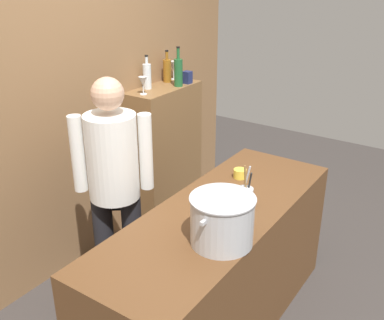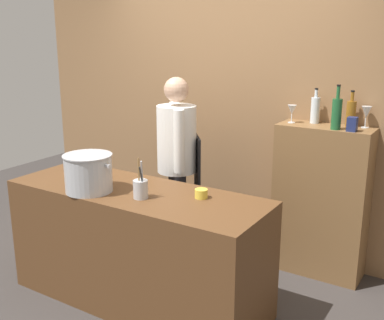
{
  "view_description": "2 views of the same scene",
  "coord_description": "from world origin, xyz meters",
  "views": [
    {
      "loc": [
        -2.1,
        -1.23,
        2.3
      ],
      "look_at": [
        0.28,
        0.39,
        1.04
      ],
      "focal_mm": 42.5,
      "sensor_mm": 36.0,
      "label": 1
    },
    {
      "loc": [
        2.09,
        -2.55,
        2.02
      ],
      "look_at": [
        0.23,
        0.41,
        1.07
      ],
      "focal_mm": 44.15,
      "sensor_mm": 36.0,
      "label": 2
    }
  ],
  "objects": [
    {
      "name": "wine_bottle_clear",
      "position": [
        0.89,
        1.27,
        1.4
      ],
      "size": [
        0.07,
        0.07,
        0.29
      ],
      "color": "silver",
      "rests_on": "bar_cabinet"
    },
    {
      "name": "brick_back_panel",
      "position": [
        0.0,
        1.4,
        1.5
      ],
      "size": [
        4.4,
        0.1,
        3.0
      ],
      "primitive_type": "cube",
      "color": "olive",
      "rests_on": "ground_plane"
    },
    {
      "name": "stockpot_large",
      "position": [
        -0.28,
        -0.19,
        1.04
      ],
      "size": [
        0.41,
        0.36,
        0.27
      ],
      "color": "#B7BABF",
      "rests_on": "prep_counter"
    },
    {
      "name": "wine_glass_tall",
      "position": [
        0.73,
        1.18,
        1.39
      ],
      "size": [
        0.07,
        0.07,
        0.15
      ],
      "color": "silver",
      "rests_on": "bar_cabinet"
    },
    {
      "name": "wine_bottle_green",
      "position": [
        1.12,
        1.1,
        1.42
      ],
      "size": [
        0.08,
        0.08,
        0.35
      ],
      "color": "#1E592D",
      "rests_on": "bar_cabinet"
    },
    {
      "name": "utensil_crock",
      "position": [
        0.13,
        -0.11,
        0.97
      ],
      "size": [
        0.1,
        0.1,
        0.29
      ],
      "color": "#B7BABF",
      "rests_on": "prep_counter"
    },
    {
      "name": "wine_bottle_amber",
      "position": [
        1.18,
        1.27,
        1.4
      ],
      "size": [
        0.07,
        0.07,
        0.29
      ],
      "color": "#8C5919",
      "rests_on": "bar_cabinet"
    },
    {
      "name": "butter_jar",
      "position": [
        0.49,
        0.12,
        0.93
      ],
      "size": [
        0.09,
        0.09,
        0.06
      ],
      "primitive_type": "cylinder",
      "color": "yellow",
      "rests_on": "prep_counter"
    },
    {
      "name": "spice_tin_navy",
      "position": [
        1.24,
        1.09,
        1.34
      ],
      "size": [
        0.07,
        0.07,
        0.11
      ],
      "primitive_type": "cube",
      "color": "navy",
      "rests_on": "bar_cabinet"
    },
    {
      "name": "bar_cabinet",
      "position": [
        1.02,
        1.19,
        0.64
      ],
      "size": [
        0.76,
        0.32,
        1.29
      ],
      "primitive_type": "cube",
      "color": "brown",
      "rests_on": "ground_plane"
    },
    {
      "name": "wine_glass_short",
      "position": [
        1.3,
        1.28,
        1.41
      ],
      "size": [
        0.08,
        0.08,
        0.17
      ],
      "color": "silver",
      "rests_on": "bar_cabinet"
    },
    {
      "name": "prep_counter",
      "position": [
        0.0,
        0.0,
        0.45
      ],
      "size": [
        2.0,
        0.7,
        0.9
      ],
      "primitive_type": "cube",
      "color": "brown",
      "rests_on": "ground_plane"
    },
    {
      "name": "chef",
      "position": [
        -0.13,
        0.74,
        0.96
      ],
      "size": [
        0.42,
        0.45,
        1.66
      ],
      "rotation": [
        0.0,
        0.0,
        2.25
      ],
      "color": "black",
      "rests_on": "ground_plane"
    }
  ]
}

